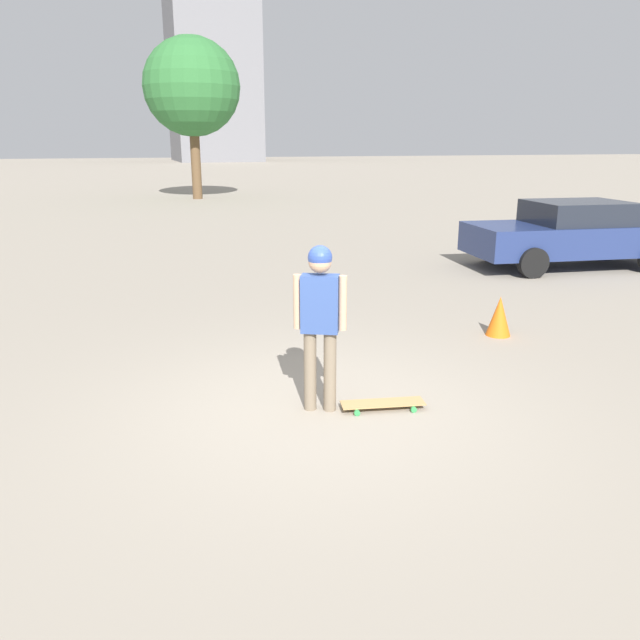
# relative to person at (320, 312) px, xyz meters

# --- Properties ---
(ground_plane) EXTENTS (220.00, 220.00, 0.00)m
(ground_plane) POSITION_rel_person_xyz_m (0.00, 0.00, -1.08)
(ground_plane) COLOR gray
(person) EXTENTS (0.34, 0.50, 1.76)m
(person) POSITION_rel_person_xyz_m (0.00, 0.00, 0.00)
(person) COLOR #7A6B56
(person) RESTS_ON ground_plane
(skateboard) EXTENTS (0.41, 0.92, 0.07)m
(skateboard) POSITION_rel_person_xyz_m (-0.20, -0.64, -1.02)
(skateboard) COLOR tan
(skateboard) RESTS_ON ground_plane
(car_parked_near) EXTENTS (2.48, 4.79, 1.48)m
(car_parked_near) POSITION_rel_person_xyz_m (5.74, -7.83, -0.31)
(car_parked_near) COLOR navy
(car_parked_near) RESTS_ON ground_plane
(building_block_distant) EXTENTS (15.76, 11.47, 29.57)m
(building_block_distant) POSITION_rel_person_xyz_m (89.21, -12.68, 13.71)
(building_block_distant) COLOR slate
(building_block_distant) RESTS_ON ground_plane
(tree_distant) EXTENTS (4.59, 4.59, 7.55)m
(tree_distant) POSITION_rel_person_xyz_m (26.01, -2.01, 4.14)
(tree_distant) COLOR brown
(tree_distant) RESTS_ON ground_plane
(traffic_cone) EXTENTS (0.36, 0.36, 0.59)m
(traffic_cone) POSITION_rel_person_xyz_m (1.71, -3.31, -0.78)
(traffic_cone) COLOR orange
(traffic_cone) RESTS_ON ground_plane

